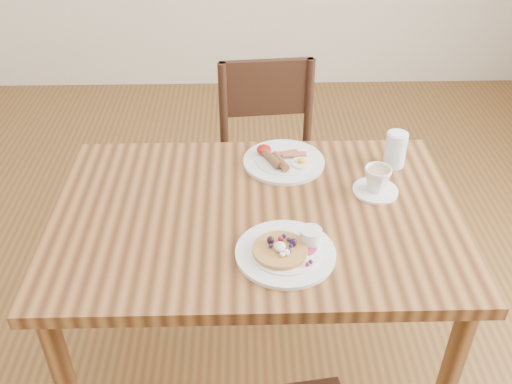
% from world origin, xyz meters
% --- Properties ---
extents(ground, '(5.00, 5.00, 0.00)m').
position_xyz_m(ground, '(0.00, 0.00, 0.00)').
color(ground, brown).
rests_on(ground, ground).
extents(dining_table, '(1.20, 0.80, 0.75)m').
position_xyz_m(dining_table, '(0.00, 0.00, 0.65)').
color(dining_table, '#905B2E').
rests_on(dining_table, ground).
extents(chair_far, '(0.46, 0.46, 0.88)m').
position_xyz_m(chair_far, '(0.07, 0.68, 0.49)').
color(chair_far, '#321912').
rests_on(chair_far, ground).
extents(pancake_plate, '(0.27, 0.27, 0.06)m').
position_xyz_m(pancake_plate, '(0.08, -0.19, 0.76)').
color(pancake_plate, white).
rests_on(pancake_plate, dining_table).
extents(breakfast_plate, '(0.27, 0.27, 0.04)m').
position_xyz_m(breakfast_plate, '(0.09, 0.26, 0.76)').
color(breakfast_plate, white).
rests_on(breakfast_plate, dining_table).
extents(teacup_saucer, '(0.14, 0.14, 0.09)m').
position_xyz_m(teacup_saucer, '(0.37, 0.09, 0.79)').
color(teacup_saucer, white).
rests_on(teacup_saucer, dining_table).
extents(water_glass, '(0.07, 0.07, 0.12)m').
position_xyz_m(water_glass, '(0.46, 0.24, 0.81)').
color(water_glass, silver).
rests_on(water_glass, dining_table).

